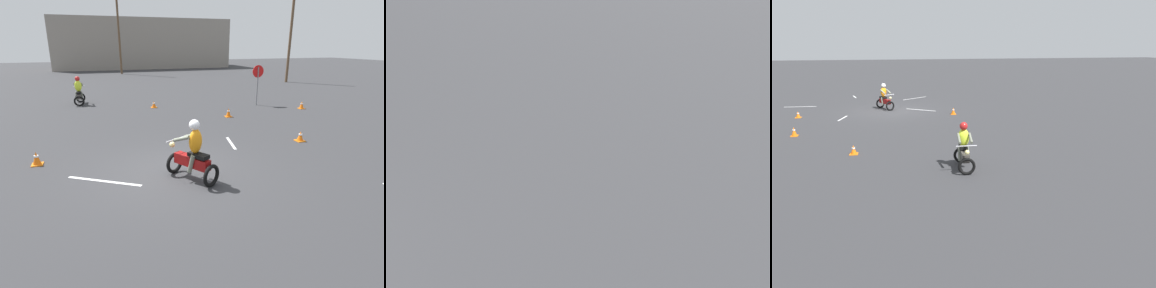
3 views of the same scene
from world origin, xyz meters
The scene contains 0 objects.
Camera 2 is at (5.63, 3.98, 3.90)m, focal length 50.00 mm.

